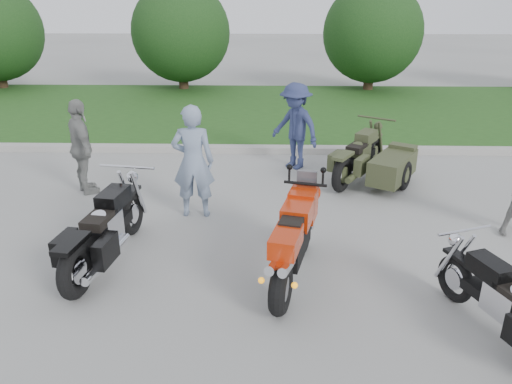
{
  "coord_description": "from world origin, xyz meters",
  "views": [
    {
      "loc": [
        0.24,
        -5.57,
        3.7
      ],
      "look_at": [
        0.06,
        1.49,
        0.8
      ],
      "focal_mm": 35.0,
      "sensor_mm": 36.0,
      "label": 1
    }
  ],
  "objects_px": {
    "person_stripe": "(193,162)",
    "cruiser_right": "(510,310)",
    "sportbike_red": "(294,239)",
    "cruiser_left": "(103,234)",
    "cruiser_sidecar": "(378,163)",
    "person_back": "(81,147)",
    "person_denim": "(295,126)"
  },
  "relations": [
    {
      "from": "person_stripe",
      "to": "cruiser_right",
      "type": "bearing_deg",
      "value": 138.16
    },
    {
      "from": "sportbike_red",
      "to": "cruiser_left",
      "type": "xyz_separation_m",
      "value": [
        -2.65,
        0.35,
        -0.13
      ]
    },
    {
      "from": "cruiser_left",
      "to": "cruiser_sidecar",
      "type": "relative_size",
      "value": 1.11
    },
    {
      "from": "cruiser_left",
      "to": "cruiser_right",
      "type": "xyz_separation_m",
      "value": [
        4.98,
        -1.57,
        -0.07
      ]
    },
    {
      "from": "sportbike_red",
      "to": "cruiser_right",
      "type": "distance_m",
      "value": 2.63
    },
    {
      "from": "person_back",
      "to": "sportbike_red",
      "type": "bearing_deg",
      "value": -161.94
    },
    {
      "from": "person_back",
      "to": "cruiser_sidecar",
      "type": "bearing_deg",
      "value": -117.56
    },
    {
      "from": "cruiser_left",
      "to": "cruiser_sidecar",
      "type": "bearing_deg",
      "value": 44.67
    },
    {
      "from": "cruiser_left",
      "to": "cruiser_sidecar",
      "type": "distance_m",
      "value": 5.59
    },
    {
      "from": "sportbike_red",
      "to": "cruiser_left",
      "type": "distance_m",
      "value": 2.68
    },
    {
      "from": "sportbike_red",
      "to": "cruiser_sidecar",
      "type": "bearing_deg",
      "value": 77.0
    },
    {
      "from": "cruiser_right",
      "to": "cruiser_sidecar",
      "type": "bearing_deg",
      "value": 75.51
    },
    {
      "from": "person_stripe",
      "to": "person_denim",
      "type": "bearing_deg",
      "value": -127.72
    },
    {
      "from": "cruiser_right",
      "to": "person_back",
      "type": "bearing_deg",
      "value": 125.21
    },
    {
      "from": "person_stripe",
      "to": "person_back",
      "type": "bearing_deg",
      "value": -25.2
    },
    {
      "from": "cruiser_left",
      "to": "person_stripe",
      "type": "xyz_separation_m",
      "value": [
        1.04,
        1.75,
        0.48
      ]
    },
    {
      "from": "cruiser_left",
      "to": "person_stripe",
      "type": "height_order",
      "value": "person_stripe"
    },
    {
      "from": "cruiser_right",
      "to": "person_back",
      "type": "xyz_separation_m",
      "value": [
        -6.2,
        4.3,
        0.48
      ]
    },
    {
      "from": "sportbike_red",
      "to": "cruiser_sidecar",
      "type": "relative_size",
      "value": 0.98
    },
    {
      "from": "sportbike_red",
      "to": "person_stripe",
      "type": "distance_m",
      "value": 2.67
    },
    {
      "from": "cruiser_left",
      "to": "person_denim",
      "type": "height_order",
      "value": "person_denim"
    },
    {
      "from": "sportbike_red",
      "to": "person_denim",
      "type": "distance_m",
      "value": 4.66
    },
    {
      "from": "person_back",
      "to": "person_denim",
      "type": "bearing_deg",
      "value": -102.55
    },
    {
      "from": "sportbike_red",
      "to": "person_stripe",
      "type": "height_order",
      "value": "person_stripe"
    },
    {
      "from": "cruiser_left",
      "to": "cruiser_right",
      "type": "distance_m",
      "value": 5.22
    },
    {
      "from": "sportbike_red",
      "to": "person_back",
      "type": "distance_m",
      "value": 4.95
    },
    {
      "from": "cruiser_left",
      "to": "person_denim",
      "type": "bearing_deg",
      "value": 64.41
    },
    {
      "from": "cruiser_sidecar",
      "to": "person_back",
      "type": "relative_size",
      "value": 1.25
    },
    {
      "from": "person_stripe",
      "to": "person_denim",
      "type": "relative_size",
      "value": 1.05
    },
    {
      "from": "cruiser_left",
      "to": "person_back",
      "type": "xyz_separation_m",
      "value": [
        -1.22,
        2.73,
        0.41
      ]
    },
    {
      "from": "sportbike_red",
      "to": "person_back",
      "type": "relative_size",
      "value": 1.22
    },
    {
      "from": "person_denim",
      "to": "cruiser_sidecar",
      "type": "bearing_deg",
      "value": 11.89
    }
  ]
}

